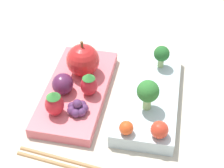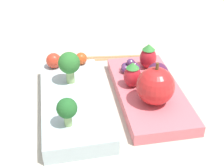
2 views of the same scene
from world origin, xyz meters
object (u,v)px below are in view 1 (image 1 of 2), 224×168
at_px(broccoli_floret_1, 148,92).
at_px(apple, 83,60).
at_px(strawberry_0, 89,84).
at_px(grape_cluster, 78,108).
at_px(bento_box_fruit, 77,91).
at_px(plum, 63,84).
at_px(bento_box_savoury, 148,98).
at_px(broccoli_floret_0, 162,54).
at_px(cherry_tomato_0, 160,130).
at_px(cherry_tomato_1, 126,128).
at_px(strawberry_1, 54,103).
at_px(chopsticks_pair, 84,167).

bearing_deg(broccoli_floret_1, apple, -118.36).
bearing_deg(broccoli_floret_1, strawberry_0, -100.04).
xyz_separation_m(broccoli_floret_1, grape_cluster, (0.03, -0.11, -0.03)).
height_order(bento_box_fruit, plum, plum).
distance_m(bento_box_savoury, grape_cluster, 0.12).
relative_size(broccoli_floret_0, broccoli_floret_1, 0.79).
bearing_deg(broccoli_floret_1, broccoli_floret_0, 175.68).
xyz_separation_m(cherry_tomato_0, plum, (-0.07, -0.17, -0.00)).
bearing_deg(bento_box_fruit, cherry_tomato_1, 50.29).
relative_size(cherry_tomato_0, plum, 0.69).
relative_size(strawberry_0, grape_cluster, 1.26).
bearing_deg(cherry_tomato_0, broccoli_floret_1, -153.59).
distance_m(bento_box_fruit, plum, 0.04).
distance_m(strawberry_1, plum, 0.05).
bearing_deg(broccoli_floret_0, apple, -72.64).
bearing_deg(cherry_tomato_0, bento_box_savoury, -162.26).
bearing_deg(strawberry_0, bento_box_fruit, -111.29).
distance_m(cherry_tomato_1, grape_cluster, 0.09).
bearing_deg(grape_cluster, broccoli_floret_1, 104.38).
distance_m(broccoli_floret_0, chopsticks_pair, 0.25).
bearing_deg(strawberry_0, apple, -153.76).
distance_m(bento_box_savoury, cherry_tomato_1, 0.10).
relative_size(bento_box_fruit, strawberry_1, 4.73).
bearing_deg(cherry_tomato_0, chopsticks_pair, -57.38).
distance_m(broccoli_floret_1, strawberry_1, 0.15).
bearing_deg(broccoli_floret_0, broccoli_floret_1, -4.32).
bearing_deg(apple, grape_cluster, 10.49).
bearing_deg(strawberry_1, cherry_tomato_0, 84.70).
xyz_separation_m(strawberry_0, grape_cluster, (0.05, -0.01, -0.01)).
relative_size(broccoli_floret_1, grape_cluster, 1.54).
xyz_separation_m(apple, strawberry_1, (0.11, -0.02, -0.01)).
distance_m(broccoli_floret_1, plum, 0.15).
height_order(bento_box_fruit, cherry_tomato_0, cherry_tomato_0).
distance_m(cherry_tomato_0, strawberry_1, 0.17).
height_order(broccoli_floret_0, chopsticks_pair, broccoli_floret_0).
relative_size(bento_box_fruit, cherry_tomato_1, 10.11).
bearing_deg(grape_cluster, strawberry_0, 171.34).
xyz_separation_m(cherry_tomato_0, apple, (-0.12, -0.15, 0.01)).
distance_m(bento_box_fruit, chopsticks_pair, 0.16).
distance_m(bento_box_savoury, strawberry_0, 0.10).
distance_m(bento_box_fruit, cherry_tomato_1, 0.14).
bearing_deg(bento_box_fruit, plum, -50.01).
height_order(bento_box_fruit, strawberry_1, strawberry_1).
relative_size(broccoli_floret_0, strawberry_0, 0.97).
distance_m(strawberry_0, strawberry_1, 0.07).
xyz_separation_m(plum, chopsticks_pair, (0.13, 0.07, -0.03)).
relative_size(cherry_tomato_1, grape_cluster, 0.62).
bearing_deg(chopsticks_pair, grape_cluster, -159.00).
bearing_deg(broccoli_floret_1, strawberry_1, -74.88).
height_order(bento_box_savoury, strawberry_1, strawberry_1).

